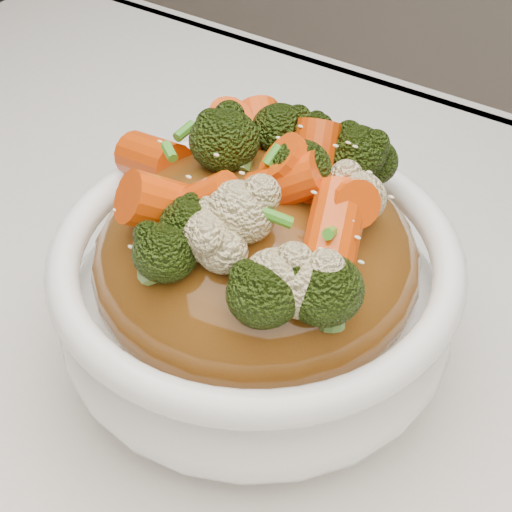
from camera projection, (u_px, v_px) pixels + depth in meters
The scene contains 8 objects.
tablecloth at pixel (291, 450), 0.47m from camera, with size 1.20×0.80×0.04m, color silver.
bowl at pixel (256, 300), 0.48m from camera, with size 0.24×0.24×0.09m, color white, non-canonical shape.
sauce_base at pixel (256, 260), 0.45m from camera, with size 0.19×0.19×0.10m, color brown.
carrots at pixel (256, 163), 0.41m from camera, with size 0.19×0.19×0.06m, color #D54206, non-canonical shape.
broccoli at pixel (256, 165), 0.41m from camera, with size 0.19×0.19×0.05m, color black, non-canonical shape.
cauliflower at pixel (256, 168), 0.41m from camera, with size 0.19×0.19×0.04m, color beige, non-canonical shape.
scallions at pixel (256, 161), 0.41m from camera, with size 0.14×0.14×0.02m, color #3A8A1F, non-canonical shape.
sesame_seeds at pixel (256, 161), 0.41m from camera, with size 0.17×0.17×0.01m, color beige, non-canonical shape.
Camera 1 is at (0.13, -0.24, 1.14)m, focal length 55.00 mm.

